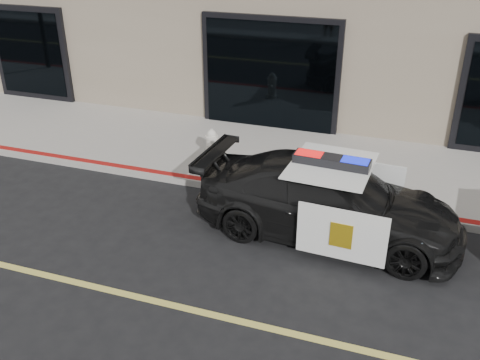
% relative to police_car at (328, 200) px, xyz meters
% --- Properties ---
extents(ground, '(120.00, 120.00, 0.00)m').
position_rel_police_car_xyz_m(ground, '(-1.31, -2.60, -0.66)').
color(ground, black).
rests_on(ground, ground).
extents(sidewalk_n, '(60.00, 3.50, 0.15)m').
position_rel_police_car_xyz_m(sidewalk_n, '(-1.31, 2.65, -0.58)').
color(sidewalk_n, gray).
rests_on(sidewalk_n, ground).
extents(police_car, '(2.34, 4.69, 1.47)m').
position_rel_police_car_xyz_m(police_car, '(0.00, 0.00, 0.00)').
color(police_car, black).
rests_on(police_car, ground).
extents(fire_hydrant, '(0.33, 0.46, 0.73)m').
position_rel_police_car_xyz_m(fire_hydrant, '(-2.88, 1.90, -0.17)').
color(fire_hydrant, silver).
rests_on(fire_hydrant, sidewalk_n).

